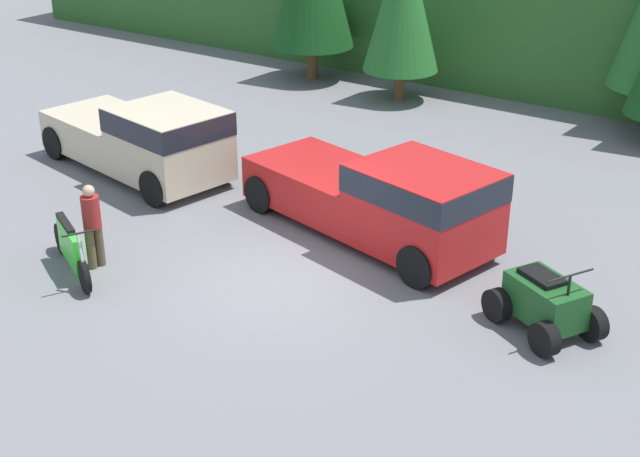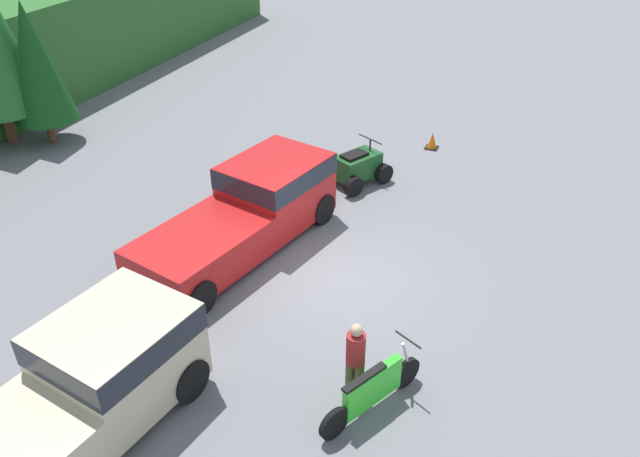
{
  "view_description": "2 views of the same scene",
  "coord_description": "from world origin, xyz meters",
  "views": [
    {
      "loc": [
        8.82,
        -11.61,
        7.87
      ],
      "look_at": [
        0.37,
        0.54,
        0.95
      ],
      "focal_mm": 50.0,
      "sensor_mm": 36.0,
      "label": 1
    },
    {
      "loc": [
        -11.03,
        -4.07,
        8.7
      ],
      "look_at": [
        0.37,
        0.54,
        0.95
      ],
      "focal_mm": 35.0,
      "sensor_mm": 36.0,
      "label": 2
    }
  ],
  "objects": [
    {
      "name": "ground_plane",
      "position": [
        0.0,
        0.0,
        0.0
      ],
      "size": [
        80.0,
        80.0,
        0.0
      ],
      "primitive_type": "plane",
      "color": "slate"
    },
    {
      "name": "hillside_backdrop",
      "position": [
        0.0,
        16.0,
        1.86
      ],
      "size": [
        44.0,
        6.0,
        3.72
      ],
      "color": "#2D6028",
      "rests_on": "ground_plane"
    },
    {
      "name": "pickup_truck_red",
      "position": [
        0.63,
        2.47,
        0.97
      ],
      "size": [
        5.95,
        3.29,
        1.84
      ],
      "rotation": [
        0.0,
        0.0,
        -0.23
      ],
      "color": "red",
      "rests_on": "ground_plane"
    },
    {
      "name": "pickup_truck_second",
      "position": [
        -5.85,
        2.33,
        0.97
      ],
      "size": [
        5.57,
        2.98,
        1.84
      ],
      "rotation": [
        0.0,
        0.0,
        -0.18
      ],
      "color": "beige",
      "rests_on": "ground_plane"
    },
    {
      "name": "dirt_bike",
      "position": [
        -3.52,
        -2.03,
        0.48
      ],
      "size": [
        2.2,
        1.25,
        1.17
      ],
      "rotation": [
        0.0,
        0.0,
        -0.47
      ],
      "color": "black",
      "rests_on": "ground_plane"
    },
    {
      "name": "quad_atv",
      "position": [
        4.55,
        1.05,
        0.49
      ],
      "size": [
        2.16,
        1.91,
        1.27
      ],
      "rotation": [
        0.0,
        0.0,
        -0.48
      ],
      "color": "black",
      "rests_on": "ground_plane"
    },
    {
      "name": "rider_person",
      "position": [
        -3.32,
        -1.62,
        0.91
      ],
      "size": [
        0.4,
        0.4,
        1.67
      ],
      "rotation": [
        0.0,
        0.0,
        -0.19
      ],
      "color": "brown",
      "rests_on": "ground_plane"
    }
  ]
}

